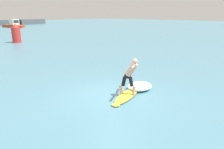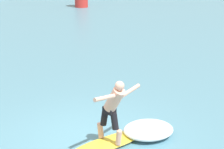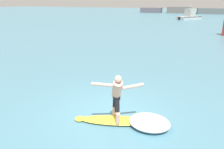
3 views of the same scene
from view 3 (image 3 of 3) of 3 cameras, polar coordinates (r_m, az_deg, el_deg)
name	(u,v)px [view 3 (image 3 of 3)]	position (r m, az deg, el deg)	size (l,w,h in m)	color
ground_plane	(109,113)	(7.51, -0.87, -10.06)	(200.00, 200.00, 0.00)	teal
surfboard	(115,120)	(7.01, 0.68, -11.88)	(2.49, 1.27, 0.23)	yellow
surfer	(117,94)	(6.47, 1.30, -5.10)	(1.34, 0.99, 1.55)	#D7A089
small_boat_offshore	(189,16)	(46.59, 19.54, 14.18)	(4.64, 4.89, 2.93)	#A6ACAB
wave_foam_at_tail	(149,122)	(6.79, 9.76, -12.21)	(1.26, 1.07, 0.31)	white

